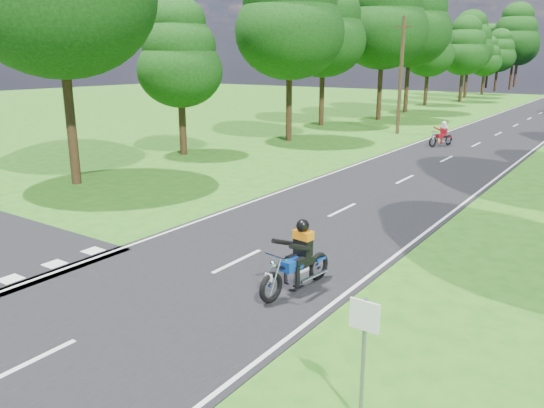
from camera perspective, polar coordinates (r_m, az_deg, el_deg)
The scene contains 7 objects.
ground at distance 12.82m, azimuth -9.38°, elevation -8.86°, with size 160.00×160.00×0.00m, color #266016.
main_road at distance 59.10m, azimuth 26.93°, elevation 8.71°, with size 7.00×140.00×0.02m, color black.
road_markings at distance 57.27m, azimuth 26.51°, elevation 8.61°, with size 7.40×140.00×0.01m.
telegraph_pole at distance 39.01m, azimuth 13.68°, elevation 13.30°, with size 1.20×0.26×8.00m.
road_sign at distance 7.88m, azimuth 9.84°, elevation -14.34°, with size 0.45×0.07×2.00m.
rider_near_blue at distance 12.15m, azimuth 2.60°, elevation -5.65°, with size 0.67×2.02×1.68m, color #0D3596, non-canonical shape.
rider_far_red at distance 34.23m, azimuth 17.75°, elevation 7.22°, with size 0.61×1.82×1.52m, color #B00D28, non-canonical shape.
Camera 1 is at (8.27, -8.29, 5.22)m, focal length 35.00 mm.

